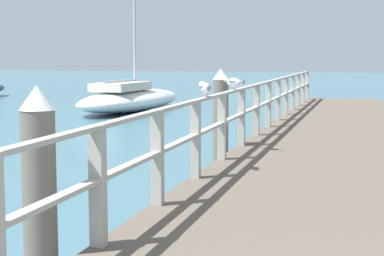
# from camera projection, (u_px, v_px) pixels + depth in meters

# --- Properties ---
(pier_deck) EXTENTS (2.74, 23.73, 0.50)m
(pier_deck) POSITION_uv_depth(u_px,v_px,m) (320.00, 150.00, 12.71)
(pier_deck) COLOR brown
(pier_deck) RESTS_ON ground_plane
(pier_railing) EXTENTS (0.12, 22.25, 1.04)m
(pier_railing) POSITION_uv_depth(u_px,v_px,m) (256.00, 104.00, 12.95)
(pier_railing) COLOR #B2ADA3
(pier_railing) RESTS_ON pier_deck
(dock_piling_near) EXTENTS (0.29, 0.29, 1.88)m
(dock_piling_near) POSITION_uv_depth(u_px,v_px,m) (40.00, 199.00, 5.21)
(dock_piling_near) COLOR #6B6056
(dock_piling_near) RESTS_ON ground_plane
(dock_piling_far) EXTENTS (0.29, 0.29, 1.88)m
(dock_piling_far) POSITION_uv_depth(u_px,v_px,m) (221.00, 120.00, 11.56)
(dock_piling_far) COLOR #6B6056
(dock_piling_far) RESTS_ON ground_plane
(seagull_foreground) EXTENTS (0.27, 0.44, 0.21)m
(seagull_foreground) POSITION_uv_depth(u_px,v_px,m) (205.00, 87.00, 8.85)
(seagull_foreground) COLOR white
(seagull_foreground) RESTS_ON pier_railing
(seagull_background) EXTENTS (0.44, 0.26, 0.21)m
(seagull_background) POSITION_uv_depth(u_px,v_px,m) (233.00, 82.00, 10.71)
(seagull_background) COLOR white
(seagull_background) RESTS_ON pier_railing
(boat_2) EXTENTS (2.99, 7.37, 9.44)m
(boat_2) POSITION_uv_depth(u_px,v_px,m) (131.00, 98.00, 24.33)
(boat_2) COLOR white
(boat_2) RESTS_ON ground_plane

